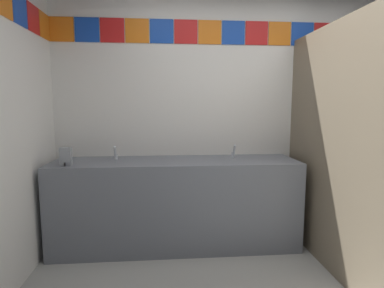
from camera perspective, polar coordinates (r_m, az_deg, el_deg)
name	(u,v)px	position (r m, az deg, el deg)	size (l,w,h in m)	color
wall_back	(242,111)	(3.35, 9.29, 6.05)	(3.88, 0.09, 2.62)	white
vanity_counter	(176,202)	(3.07, -2.93, -10.71)	(2.33, 0.59, 0.85)	slate
faucet_left	(116,154)	(3.08, -13.94, -1.85)	(0.04, 0.10, 0.14)	silver
faucet_right	(234,153)	(3.12, 7.71, -1.59)	(0.04, 0.10, 0.14)	silver
soap_dispenser	(66,157)	(2.91, -22.28, -2.18)	(0.09, 0.09, 0.16)	gray
stall_divider	(369,153)	(2.66, 29.92, -1.52)	(0.92, 1.59, 2.04)	#726651
toilet	(355,215)	(3.51, 27.93, -11.48)	(0.39, 0.49, 0.74)	white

